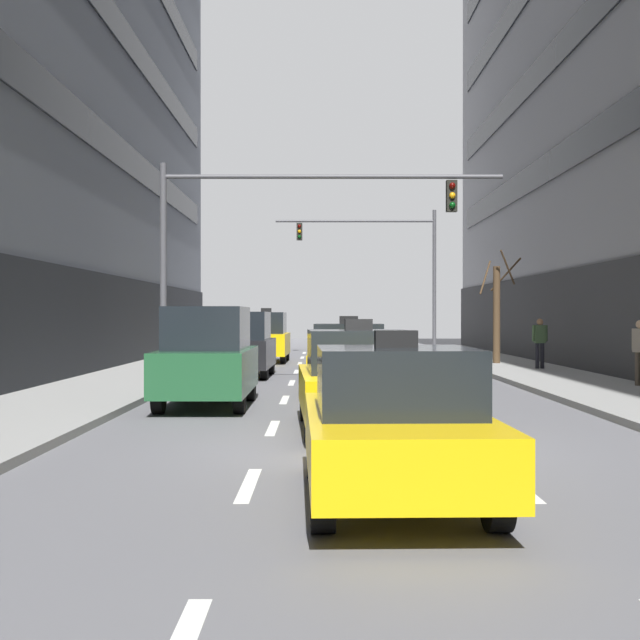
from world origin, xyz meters
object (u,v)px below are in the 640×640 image
(taxi_driving_3, at_px, (269,337))
(street_tree_0, at_px, (500,311))
(taxi_driving_2, at_px, (351,359))
(car_driving_1, at_px, (210,357))
(taxi_driving_4, at_px, (397,426))
(traffic_signal_0, at_px, (275,226))
(traffic_signal_1, at_px, (392,256))
(car_driving_5, at_px, (246,344))
(taxi_driving_0, at_px, (360,381))
(pedestrian_1, at_px, (543,340))

(taxi_driving_3, xyz_separation_m, street_tree_0, (8.75, -3.22, 1.05))
(taxi_driving_3, bearing_deg, taxi_driving_2, -78.44)
(car_driving_1, xyz_separation_m, taxi_driving_4, (3.09, -9.39, -0.26))
(taxi_driving_4, bearing_deg, taxi_driving_2, 90.20)
(traffic_signal_0, bearing_deg, traffic_signal_1, 76.63)
(traffic_signal_0, bearing_deg, car_driving_5, 106.68)
(traffic_signal_0, height_order, traffic_signal_1, traffic_signal_1)
(taxi_driving_3, bearing_deg, taxi_driving_4, -83.76)
(taxi_driving_3, xyz_separation_m, traffic_signal_1, (5.58, 7.35, 3.82))
(taxi_driving_2, height_order, taxi_driving_4, taxi_driving_2)
(taxi_driving_2, relative_size, taxi_driving_4, 1.08)
(taxi_driving_2, height_order, traffic_signal_1, traffic_signal_1)
(traffic_signal_1, relative_size, street_tree_0, 1.90)
(traffic_signal_1, height_order, street_tree_0, traffic_signal_1)
(taxi_driving_2, xyz_separation_m, street_tree_0, (5.85, 10.97, 1.22))
(taxi_driving_3, bearing_deg, taxi_driving_0, -82.51)
(taxi_driving_0, height_order, traffic_signal_0, traffic_signal_0)
(car_driving_1, height_order, taxi_driving_3, taxi_driving_3)
(car_driving_5, height_order, pedestrian_1, car_driving_5)
(taxi_driving_0, xyz_separation_m, pedestrian_1, (6.69, 14.81, 0.28))
(taxi_driving_4, relative_size, pedestrian_1, 2.57)
(taxi_driving_0, height_order, taxi_driving_2, taxi_driving_2)
(taxi_driving_0, xyz_separation_m, street_tree_0, (5.94, 18.19, 1.24))
(car_driving_1, distance_m, car_driving_5, 8.98)
(taxi_driving_2, distance_m, car_driving_5, 6.38)
(traffic_signal_1, bearing_deg, taxi_driving_4, -94.38)
(taxi_driving_4, height_order, car_driving_5, car_driving_5)
(car_driving_1, bearing_deg, car_driving_5, 90.24)
(taxi_driving_4, bearing_deg, car_driving_5, 99.67)
(taxi_driving_2, bearing_deg, car_driving_1, -131.87)
(car_driving_1, distance_m, street_tree_0, 16.94)
(taxi_driving_0, distance_m, car_driving_5, 13.15)
(taxi_driving_4, distance_m, traffic_signal_1, 34.67)
(car_driving_5, bearing_deg, taxi_driving_3, 88.79)
(car_driving_1, relative_size, taxi_driving_4, 1.01)
(taxi_driving_2, relative_size, traffic_signal_1, 0.58)
(traffic_signal_0, bearing_deg, pedestrian_1, 33.44)
(taxi_driving_3, xyz_separation_m, traffic_signal_0, (0.92, -12.28, 3.28))
(traffic_signal_1, xyz_separation_m, pedestrian_1, (3.92, -13.96, -3.73))
(pedestrian_1, bearing_deg, traffic_signal_0, -146.56)
(car_driving_5, xyz_separation_m, traffic_signal_1, (5.76, 15.96, 3.83))
(car_driving_1, distance_m, traffic_signal_1, 25.87)
(taxi_driving_4, distance_m, street_tree_0, 24.50)
(taxi_driving_4, bearing_deg, taxi_driving_3, 96.24)
(taxi_driving_0, relative_size, taxi_driving_4, 1.06)
(taxi_driving_2, xyz_separation_m, traffic_signal_0, (-1.99, 1.92, 3.45))
(taxi_driving_2, height_order, taxi_driving_3, taxi_driving_3)
(car_driving_5, bearing_deg, taxi_driving_4, -80.33)
(car_driving_1, distance_m, taxi_driving_2, 4.57)
(traffic_signal_0, distance_m, pedestrian_1, 10.77)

